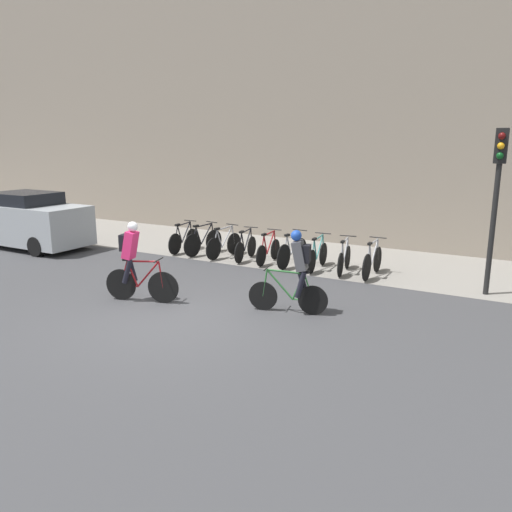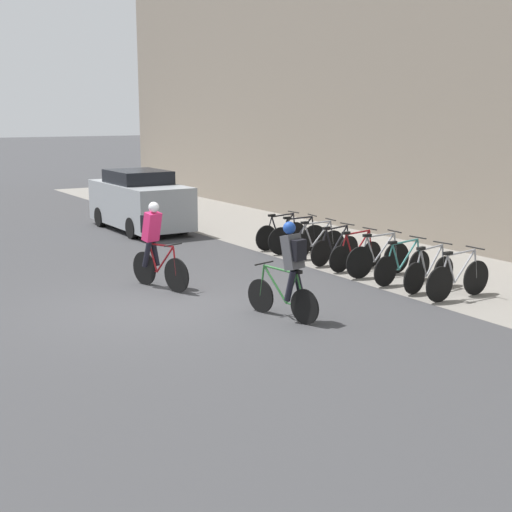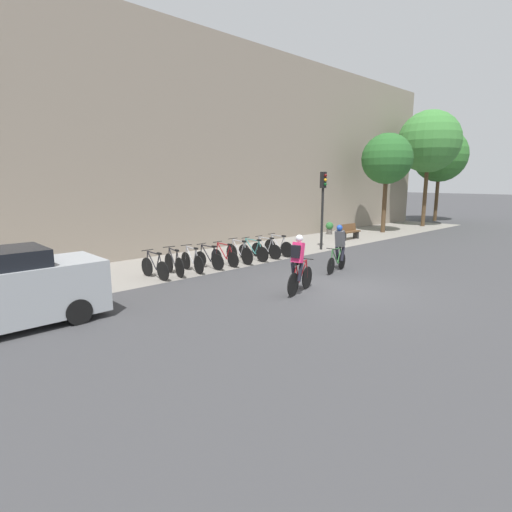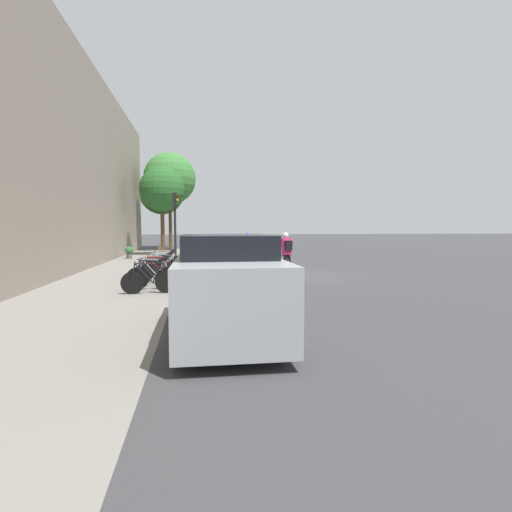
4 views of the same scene
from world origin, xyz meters
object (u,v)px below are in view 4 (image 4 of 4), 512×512
(parked_bike_5, at_px, (161,267))
(parked_car, at_px, (227,287))
(parked_bike_2, at_px, (155,274))
(parked_bike_8, at_px, (166,262))
(parked_bike_3, at_px, (157,272))
(parked_bike_1, at_px, (152,277))
(potted_plant, at_px, (129,252))
(bench, at_px, (162,252))
(parked_bike_4, at_px, (160,270))
(parked_bike_7, at_px, (165,264))
(traffic_light_pole, at_px, (175,215))
(parked_bike_0, at_px, (150,280))
(cyclist_pink, at_px, (286,256))
(parked_bike_6, at_px, (163,266))
(cyclist_grey, at_px, (247,250))

(parked_bike_5, distance_m, parked_car, 9.02)
(parked_bike_2, height_order, parked_bike_8, parked_bike_8)
(parked_bike_3, bearing_deg, parked_bike_5, 0.02)
(parked_bike_1, bearing_deg, parked_car, -160.95)
(parked_bike_3, height_order, potted_plant, parked_bike_3)
(parked_bike_8, height_order, bench, parked_bike_8)
(parked_bike_3, relative_size, parked_bike_4, 0.98)
(parked_bike_7, bearing_deg, traffic_light_pole, -4.45)
(traffic_light_pole, distance_m, bench, 4.59)
(parked_bike_4, distance_m, parked_bike_7, 2.32)
(bench, bearing_deg, traffic_light_pole, -165.09)
(parked_bike_3, distance_m, parked_bike_8, 3.87)
(parked_bike_0, bearing_deg, potted_plant, 11.78)
(cyclist_pink, relative_size, parked_bike_3, 1.14)
(parked_bike_7, xyz_separation_m, traffic_light_pole, (3.56, -0.28, 2.21))
(parked_bike_0, relative_size, potted_plant, 2.13)
(parked_bike_6, relative_size, bench, 1.06)
(parked_bike_1, relative_size, parked_bike_4, 1.04)
(cyclist_grey, bearing_deg, parked_bike_3, 132.66)
(parked_bike_0, xyz_separation_m, parked_bike_4, (3.10, -0.00, -0.02))
(parked_bike_5, distance_m, traffic_light_pole, 5.57)
(parked_bike_8, relative_size, parked_car, 0.40)
(bench, bearing_deg, potted_plant, 65.08)
(cyclist_grey, bearing_deg, parked_bike_6, 105.79)
(cyclist_grey, height_order, bench, cyclist_grey)
(parked_bike_4, relative_size, parked_bike_8, 0.93)
(cyclist_grey, xyz_separation_m, parked_bike_4, (-2.58, 3.64, -0.56))
(potted_plant, bearing_deg, parked_bike_0, -168.22)
(parked_bike_3, distance_m, potted_plant, 11.94)
(parked_bike_8, height_order, potted_plant, parked_bike_8)
(parked_bike_0, bearing_deg, bench, 3.40)
(parked_bike_1, bearing_deg, potted_plant, 12.45)
(cyclist_pink, relative_size, parked_bike_4, 1.12)
(cyclist_grey, relative_size, bench, 1.09)
(parked_bike_2, height_order, parked_car, parked_car)
(parked_bike_4, distance_m, parked_bike_8, 3.10)
(parked_bike_1, relative_size, potted_plant, 2.15)
(cyclist_grey, height_order, parked_bike_0, cyclist_grey)
(parked_bike_0, distance_m, parked_car, 5.32)
(parked_bike_1, height_order, parked_bike_7, parked_bike_1)
(parked_bike_0, distance_m, parked_bike_7, 5.42)
(parked_bike_2, relative_size, parked_bike_6, 0.99)
(bench, bearing_deg, parked_bike_6, -174.68)
(parked_bike_5, bearing_deg, cyclist_pink, -109.70)
(parked_bike_3, xyz_separation_m, parked_bike_6, (2.33, -0.00, 0.01))
(parked_bike_5, height_order, parked_bike_8, parked_bike_5)
(parked_bike_3, distance_m, parked_bike_7, 3.10)
(parked_bike_7, bearing_deg, cyclist_pink, -124.68)
(cyclist_grey, distance_m, traffic_light_pole, 5.00)
(parked_bike_7, height_order, potted_plant, parked_bike_7)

